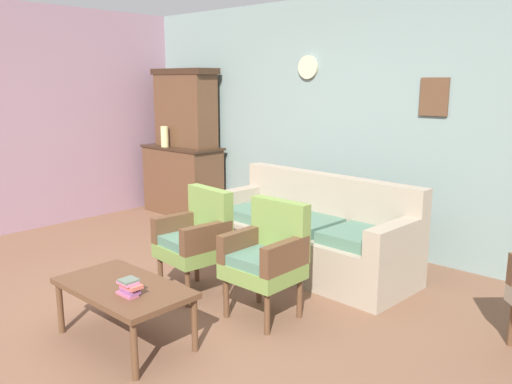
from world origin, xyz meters
name	(u,v)px	position (x,y,z in m)	size (l,w,h in m)	color
ground_plane	(164,318)	(0.00, 0.00, 0.00)	(7.68, 7.68, 0.00)	brown
wall_back_with_decor	(354,123)	(0.00, 2.63, 1.35)	(6.40, 0.09, 2.70)	gray
side_cabinet	(183,180)	(-2.46, 2.25, 0.47)	(1.16, 0.55, 0.93)	brown
cabinet_upper_hutch	(185,107)	(-2.46, 2.33, 1.45)	(0.99, 0.38, 1.03)	brown
vase_on_cabinet	(165,136)	(-2.59, 2.06, 1.07)	(0.10, 0.10, 0.28)	#C8C37F
floral_couch	(310,237)	(0.17, 1.65, 0.32)	(2.12, 0.89, 0.90)	gray
armchair_by_doorway	(196,237)	(-0.21, 0.53, 0.50)	(0.57, 0.54, 0.90)	olive
armchair_near_couch_end	(267,254)	(0.55, 0.58, 0.50)	(0.52, 0.49, 0.90)	olive
coffee_table	(124,291)	(0.10, -0.40, 0.38)	(1.00, 0.56, 0.42)	brown
book_stack_on_table	(130,287)	(0.28, -0.47, 0.48)	(0.17, 0.11, 0.11)	#B75976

